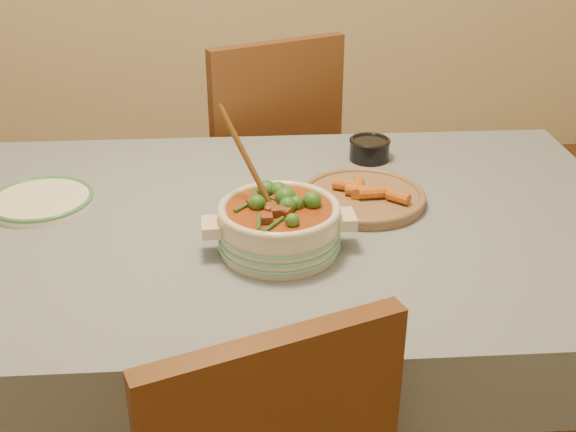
% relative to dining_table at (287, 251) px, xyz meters
% --- Properties ---
extents(dining_table, '(1.68, 1.08, 0.76)m').
position_rel_dining_table_xyz_m(dining_table, '(0.00, 0.00, 0.00)').
color(dining_table, brown).
rests_on(dining_table, floor).
extents(stew_casserole, '(0.34, 0.27, 0.31)m').
position_rel_dining_table_xyz_m(stew_casserole, '(-0.03, -0.15, 0.16)').
color(stew_casserole, beige).
rests_on(stew_casserole, dining_table).
extents(white_plate, '(0.26, 0.26, 0.02)m').
position_rel_dining_table_xyz_m(white_plate, '(-0.60, 0.11, 0.10)').
color(white_plate, white).
rests_on(white_plate, dining_table).
extents(condiment_bowl, '(0.13, 0.13, 0.06)m').
position_rel_dining_table_xyz_m(condiment_bowl, '(0.25, 0.34, 0.13)').
color(condiment_bowl, black).
rests_on(condiment_bowl, dining_table).
extents(fried_plate, '(0.38, 0.38, 0.05)m').
position_rel_dining_table_xyz_m(fried_plate, '(0.19, 0.07, 0.11)').
color(fried_plate, '#8C694D').
rests_on(fried_plate, dining_table).
extents(chair_far, '(0.62, 0.62, 1.00)m').
position_rel_dining_table_xyz_m(chair_far, '(-0.03, 0.83, -0.10)').
color(chair_far, brown).
rests_on(chair_far, floor).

